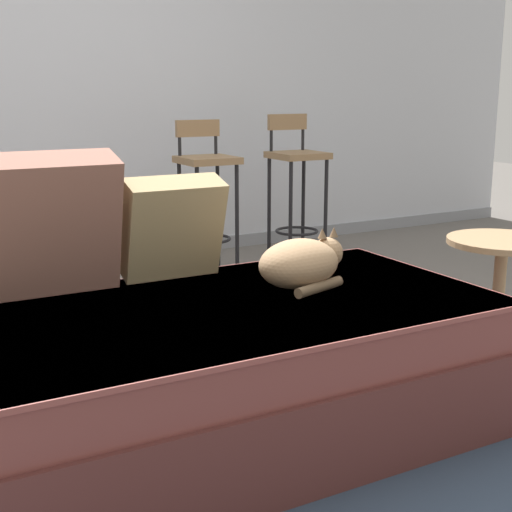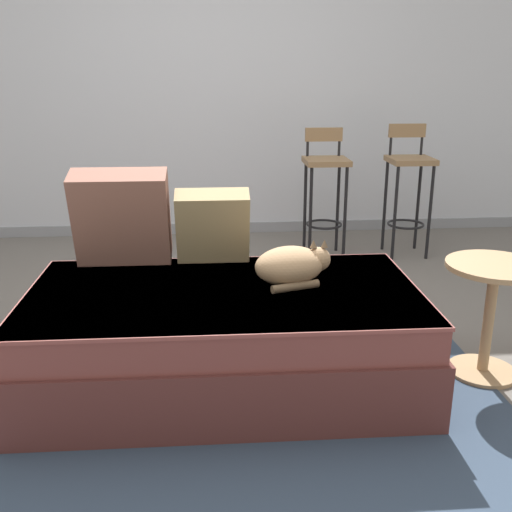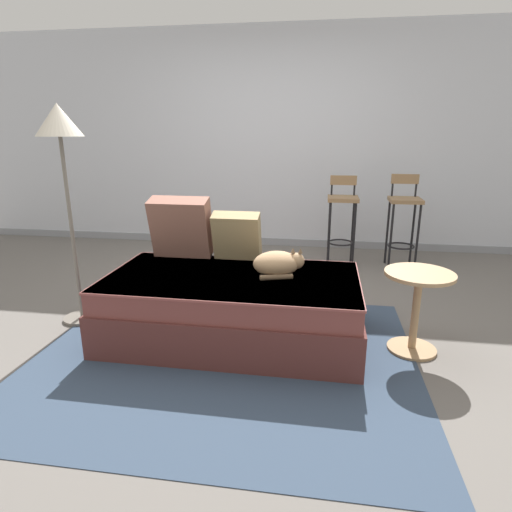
{
  "view_description": "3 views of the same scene",
  "coord_description": "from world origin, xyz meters",
  "px_view_note": "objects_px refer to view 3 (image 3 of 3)",
  "views": [
    {
      "loc": [
        -1.01,
        -2.37,
        1.13
      ],
      "look_at": [
        0.15,
        -0.3,
        0.58
      ],
      "focal_mm": 50.0,
      "sensor_mm": 36.0,
      "label": 1
    },
    {
      "loc": [
        -0.06,
        -2.87,
        1.41
      ],
      "look_at": [
        0.15,
        -0.3,
        0.58
      ],
      "focal_mm": 42.0,
      "sensor_mm": 36.0,
      "label": 2
    },
    {
      "loc": [
        0.58,
        -3.12,
        1.42
      ],
      "look_at": [
        0.15,
        -0.3,
        0.58
      ],
      "focal_mm": 30.0,
      "sensor_mm": 36.0,
      "label": 3
    }
  ],
  "objects_px": {
    "couch": "(233,306)",
    "bar_stool_by_doorway": "(404,213)",
    "side_table": "(417,300)",
    "floor_lamp": "(61,141)",
    "cat": "(278,263)",
    "throw_pillow_corner": "(181,227)",
    "throw_pillow_middle": "(237,236)",
    "bar_stool_near_window": "(342,211)"
  },
  "relations": [
    {
      "from": "throw_pillow_middle",
      "to": "floor_lamp",
      "type": "distance_m",
      "value": 1.4
    },
    {
      "from": "throw_pillow_corner",
      "to": "bar_stool_by_doorway",
      "type": "bearing_deg",
      "value": 37.96
    },
    {
      "from": "throw_pillow_middle",
      "to": "side_table",
      "type": "distance_m",
      "value": 1.36
    },
    {
      "from": "floor_lamp",
      "to": "couch",
      "type": "bearing_deg",
      "value": -5.08
    },
    {
      "from": "throw_pillow_middle",
      "to": "couch",
      "type": "bearing_deg",
      "value": -83.88
    },
    {
      "from": "floor_lamp",
      "to": "throw_pillow_middle",
      "type": "bearing_deg",
      "value": 12.99
    },
    {
      "from": "bar_stool_near_window",
      "to": "bar_stool_by_doorway",
      "type": "height_order",
      "value": "bar_stool_by_doorway"
    },
    {
      "from": "throw_pillow_corner",
      "to": "bar_stool_by_doorway",
      "type": "xyz_separation_m",
      "value": [
        1.92,
        1.5,
        -0.11
      ]
    },
    {
      "from": "bar_stool_near_window",
      "to": "cat",
      "type": "bearing_deg",
      "value": -105.28
    },
    {
      "from": "cat",
      "to": "bar_stool_near_window",
      "type": "bearing_deg",
      "value": 74.72
    },
    {
      "from": "throw_pillow_middle",
      "to": "side_table",
      "type": "bearing_deg",
      "value": -17.16
    },
    {
      "from": "couch",
      "to": "side_table",
      "type": "distance_m",
      "value": 1.23
    },
    {
      "from": "couch",
      "to": "bar_stool_near_window",
      "type": "height_order",
      "value": "bar_stool_near_window"
    },
    {
      "from": "couch",
      "to": "bar_stool_by_doorway",
      "type": "bearing_deg",
      "value": 52.55
    },
    {
      "from": "cat",
      "to": "floor_lamp",
      "type": "bearing_deg",
      "value": 178.09
    },
    {
      "from": "side_table",
      "to": "bar_stool_by_doorway",
      "type": "bearing_deg",
      "value": 83.42
    },
    {
      "from": "throw_pillow_middle",
      "to": "bar_stool_by_doorway",
      "type": "distance_m",
      "value": 2.11
    },
    {
      "from": "throw_pillow_corner",
      "to": "side_table",
      "type": "relative_size",
      "value": 0.87
    },
    {
      "from": "cat",
      "to": "side_table",
      "type": "relative_size",
      "value": 0.69
    },
    {
      "from": "couch",
      "to": "floor_lamp",
      "type": "relative_size",
      "value": 1.1
    },
    {
      "from": "side_table",
      "to": "floor_lamp",
      "type": "relative_size",
      "value": 0.34
    },
    {
      "from": "bar_stool_near_window",
      "to": "couch",
      "type": "bearing_deg",
      "value": -113.24
    },
    {
      "from": "cat",
      "to": "floor_lamp",
      "type": "distance_m",
      "value": 1.73
    },
    {
      "from": "cat",
      "to": "bar_stool_by_doorway",
      "type": "bearing_deg",
      "value": 58.19
    },
    {
      "from": "bar_stool_near_window",
      "to": "floor_lamp",
      "type": "distance_m",
      "value": 2.8
    },
    {
      "from": "couch",
      "to": "bar_stool_by_doorway",
      "type": "height_order",
      "value": "bar_stool_by_doorway"
    },
    {
      "from": "cat",
      "to": "bar_stool_by_doorway",
      "type": "distance_m",
      "value": 2.15
    },
    {
      "from": "throw_pillow_middle",
      "to": "cat",
      "type": "bearing_deg",
      "value": -42.72
    },
    {
      "from": "couch",
      "to": "cat",
      "type": "distance_m",
      "value": 0.44
    },
    {
      "from": "bar_stool_by_doorway",
      "to": "floor_lamp",
      "type": "xyz_separation_m",
      "value": [
        -2.67,
        -1.78,
        0.76
      ]
    },
    {
      "from": "throw_pillow_corner",
      "to": "cat",
      "type": "distance_m",
      "value": 0.87
    },
    {
      "from": "side_table",
      "to": "throw_pillow_middle",
      "type": "bearing_deg",
      "value": 162.84
    },
    {
      "from": "throw_pillow_middle",
      "to": "throw_pillow_corner",
      "type": "bearing_deg",
      "value": 179.58
    },
    {
      "from": "bar_stool_by_doorway",
      "to": "couch",
      "type": "bearing_deg",
      "value": -127.45
    },
    {
      "from": "couch",
      "to": "throw_pillow_corner",
      "type": "relative_size",
      "value": 3.66
    },
    {
      "from": "throw_pillow_middle",
      "to": "bar_stool_near_window",
      "type": "xyz_separation_m",
      "value": [
        0.85,
        1.5,
        -0.06
      ]
    },
    {
      "from": "couch",
      "to": "throw_pillow_corner",
      "type": "xyz_separation_m",
      "value": [
        -0.48,
        0.39,
        0.47
      ]
    },
    {
      "from": "bar_stool_by_doorway",
      "to": "floor_lamp",
      "type": "height_order",
      "value": "floor_lamp"
    },
    {
      "from": "throw_pillow_middle",
      "to": "cat",
      "type": "height_order",
      "value": "throw_pillow_middle"
    },
    {
      "from": "cat",
      "to": "throw_pillow_middle",
      "type": "bearing_deg",
      "value": 137.28
    },
    {
      "from": "throw_pillow_corner",
      "to": "throw_pillow_middle",
      "type": "xyz_separation_m",
      "value": [
        0.44,
        -0.0,
        -0.05
      ]
    },
    {
      "from": "cat",
      "to": "bar_stool_by_doorway",
      "type": "xyz_separation_m",
      "value": [
        1.13,
        1.83,
        0.04
      ]
    }
  ]
}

